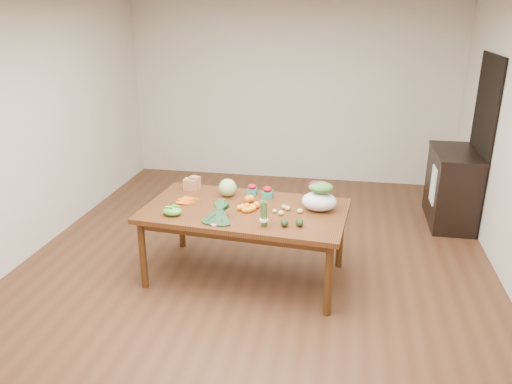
% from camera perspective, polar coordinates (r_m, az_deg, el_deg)
% --- Properties ---
extents(floor, '(6.00, 6.00, 0.00)m').
position_cam_1_polar(floor, '(5.41, -0.06, -8.35)').
color(floor, '#4F2F1B').
rests_on(floor, ground).
extents(room_walls, '(5.02, 6.02, 2.70)m').
position_cam_1_polar(room_walls, '(4.90, -0.07, 5.62)').
color(room_walls, beige).
rests_on(room_walls, floor).
extents(dining_table, '(2.04, 1.25, 0.75)m').
position_cam_1_polar(dining_table, '(5.03, -1.22, -5.85)').
color(dining_table, '#542F13').
rests_on(dining_table, floor).
extents(doorway_dark, '(0.02, 1.00, 2.10)m').
position_cam_1_polar(doorway_dark, '(6.65, 24.28, 5.10)').
color(doorway_dark, black).
rests_on(doorway_dark, floor).
extents(cabinet, '(0.52, 1.02, 0.94)m').
position_cam_1_polar(cabinet, '(6.74, 21.45, 0.51)').
color(cabinet, black).
rests_on(cabinet, floor).
extents(dish_towel, '(0.02, 0.28, 0.45)m').
position_cam_1_polar(dish_towel, '(6.49, 19.58, 0.76)').
color(dish_towel, white).
rests_on(dish_towel, cabinet).
extents(paper_bag, '(0.22, 0.19, 0.15)m').
position_cam_1_polar(paper_bag, '(5.40, -7.41, 1.01)').
color(paper_bag, '#A06848').
rests_on(paper_bag, dining_table).
extents(cabbage, '(0.19, 0.19, 0.19)m').
position_cam_1_polar(cabbage, '(5.18, -3.26, 0.51)').
color(cabbage, '#8AB86A').
rests_on(cabbage, dining_table).
extents(strawberry_basket_a, '(0.10, 0.10, 0.09)m').
position_cam_1_polar(strawberry_basket_a, '(5.24, -0.44, 0.21)').
color(strawberry_basket_a, red).
rests_on(strawberry_basket_a, dining_table).
extents(strawberry_basket_b, '(0.11, 0.11, 0.09)m').
position_cam_1_polar(strawberry_basket_b, '(5.15, 1.32, -0.12)').
color(strawberry_basket_b, '#B60C1D').
rests_on(strawberry_basket_b, dining_table).
extents(orange_a, '(0.08, 0.08, 0.08)m').
position_cam_1_polar(orange_a, '(5.01, -0.94, -0.83)').
color(orange_a, '#F4590E').
rests_on(orange_a, dining_table).
extents(orange_b, '(0.07, 0.07, 0.07)m').
position_cam_1_polar(orange_b, '(5.03, -0.60, -0.74)').
color(orange_b, orange).
rests_on(orange_b, dining_table).
extents(orange_c, '(0.07, 0.07, 0.07)m').
position_cam_1_polar(orange_c, '(4.88, 0.07, -1.47)').
color(orange_c, orange).
rests_on(orange_c, dining_table).
extents(mandarin_cluster, '(0.19, 0.19, 0.09)m').
position_cam_1_polar(mandarin_cluster, '(4.81, -1.08, -1.71)').
color(mandarin_cluster, orange).
rests_on(mandarin_cluster, dining_table).
extents(carrots, '(0.24, 0.23, 0.03)m').
position_cam_1_polar(carrots, '(5.08, -7.68, -1.01)').
color(carrots, orange).
rests_on(carrots, dining_table).
extents(snap_pea_bag, '(0.18, 0.14, 0.08)m').
position_cam_1_polar(snap_pea_bag, '(4.78, -9.52, -2.17)').
color(snap_pea_bag, green).
rests_on(snap_pea_bag, dining_table).
extents(kale_bunch, '(0.35, 0.43, 0.16)m').
position_cam_1_polar(kale_bunch, '(4.56, -4.45, -2.52)').
color(kale_bunch, black).
rests_on(kale_bunch, dining_table).
extents(asparagus_bundle, '(0.09, 0.12, 0.26)m').
position_cam_1_polar(asparagus_bundle, '(4.44, 0.92, -2.48)').
color(asparagus_bundle, '#4B7335').
rests_on(asparagus_bundle, dining_table).
extents(potato_a, '(0.05, 0.04, 0.04)m').
position_cam_1_polar(potato_a, '(4.78, 2.15, -2.17)').
color(potato_a, tan).
rests_on(potato_a, dining_table).
extents(potato_b, '(0.05, 0.05, 0.05)m').
position_cam_1_polar(potato_b, '(4.72, 2.87, -2.41)').
color(potato_b, '#D2C379').
rests_on(potato_b, dining_table).
extents(potato_c, '(0.06, 0.05, 0.05)m').
position_cam_1_polar(potato_c, '(4.84, 3.64, -1.86)').
color(potato_c, tan).
rests_on(potato_c, dining_table).
extents(potato_d, '(0.05, 0.05, 0.04)m').
position_cam_1_polar(potato_d, '(4.87, 3.24, -1.70)').
color(potato_d, tan).
rests_on(potato_d, dining_table).
extents(potato_e, '(0.05, 0.05, 0.05)m').
position_cam_1_polar(potato_e, '(4.78, 5.04, -2.18)').
color(potato_e, '#DCCB7F').
rests_on(potato_e, dining_table).
extents(avocado_a, '(0.09, 0.12, 0.07)m').
position_cam_1_polar(avocado_a, '(4.49, 3.26, -3.51)').
color(avocado_a, black).
rests_on(avocado_a, dining_table).
extents(avocado_b, '(0.09, 0.12, 0.07)m').
position_cam_1_polar(avocado_b, '(4.50, 4.99, -3.49)').
color(avocado_b, black).
rests_on(avocado_b, dining_table).
extents(salad_bag, '(0.36, 0.28, 0.26)m').
position_cam_1_polar(salad_bag, '(4.83, 7.25, -0.65)').
color(salad_bag, white).
rests_on(salad_bag, dining_table).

